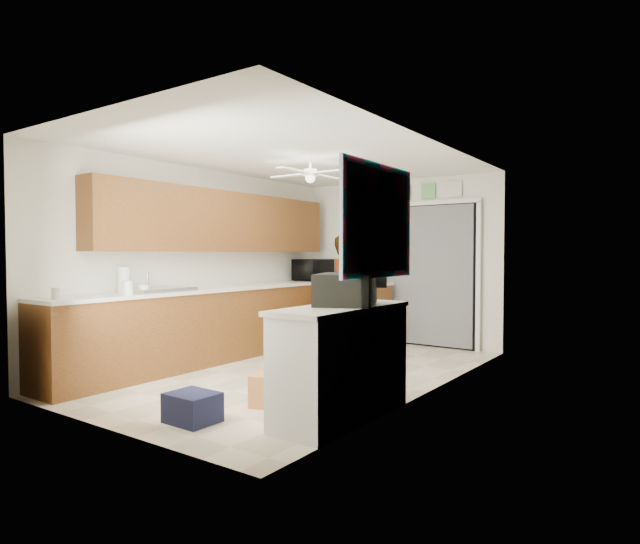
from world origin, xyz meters
The scene contains 41 objects.
floor centered at (0.00, 0.00, 0.00)m, with size 5.00×5.00×0.00m, color beige.
ceiling centered at (0.00, 0.00, 2.50)m, with size 5.00×5.00×0.00m, color white.
wall_back centered at (0.00, 2.50, 1.25)m, with size 3.20×3.20×0.00m, color silver.
wall_front centered at (0.00, -2.50, 1.25)m, with size 3.20×3.20×0.00m, color silver.
wall_left centered at (-1.60, 0.00, 1.25)m, with size 5.00×5.00×0.00m, color silver.
wall_right centered at (1.60, 0.00, 1.25)m, with size 5.00×5.00×0.00m, color silver.
left_base_cabinets centered at (-1.30, 0.00, 0.45)m, with size 0.60×4.80×0.90m, color brown.
left_countertop centered at (-1.29, 0.00, 0.92)m, with size 0.62×4.80×0.04m, color white.
upper_cabinets centered at (-1.44, 0.20, 1.80)m, with size 0.32×4.00×0.80m, color brown.
sink_basin centered at (-1.29, -1.00, 0.95)m, with size 0.50×0.76×0.06m, color silver.
faucet centered at (-1.48, -1.00, 1.05)m, with size 0.03×0.03×0.22m, color silver.
peninsula_base centered at (-0.50, 2.00, 0.45)m, with size 1.00×0.60×0.90m, color brown.
peninsula_top centered at (-0.50, 2.00, 0.92)m, with size 1.04×0.64×0.04m, color white.
back_opening_recess centered at (0.25, 2.47, 1.05)m, with size 2.00×0.06×2.10m, color black.
curtain_panel centered at (0.25, 2.43, 1.05)m, with size 1.90×0.03×2.05m, color slate.
door_trim_left centered at (-0.77, 2.44, 1.05)m, with size 0.06×0.04×2.10m, color white.
door_trim_right centered at (1.27, 2.44, 1.05)m, with size 0.06×0.04×2.10m, color white.
door_trim_head centered at (0.25, 2.44, 2.12)m, with size 2.10×0.04×0.06m, color white.
header_frame_0 centered at (-0.60, 2.47, 2.30)m, with size 0.22×0.02×0.22m, color #DFE54C.
header_frame_1 centered at (-0.25, 2.47, 2.30)m, with size 0.22×0.02×0.22m, color #529CDC.
header_frame_2 centered at (0.10, 2.47, 2.30)m, with size 0.22×0.02×0.22m, color #C25F48.
header_frame_3 centered at (0.50, 2.47, 2.30)m, with size 0.22×0.02×0.22m, color #64B069.
header_frame_4 centered at (0.90, 2.47, 2.30)m, with size 0.22×0.02×0.22m, color silver.
route66_sign centered at (-0.95, 2.47, 2.30)m, with size 0.22×0.02×0.26m, color silver.
right_counter_base centered at (1.35, -1.20, 0.45)m, with size 0.50×1.40×0.90m, color white.
right_counter_top centered at (1.34, -1.20, 0.92)m, with size 0.54×1.44×0.04m, color white.
abstract_painting centered at (1.58, -1.00, 1.65)m, with size 0.03×1.15×0.95m, color #F058A0.
ceiling_fan centered at (0.00, 0.20, 2.32)m, with size 1.14×1.14×0.24m, color white.
microwave centered at (-1.26, 2.00, 1.11)m, with size 0.62×0.42×0.34m, color black.
cup centered at (-1.23, -1.24, 0.99)m, with size 0.11×0.11×0.09m, color white.
jar_a centered at (-1.11, -1.52, 1.01)m, with size 0.11×0.11×0.15m, color silver.
jar_b centered at (-1.19, -2.25, 1.00)m, with size 0.07×0.07×0.11m, color silver.
paper_towel_roll centered at (-1.43, -1.35, 1.08)m, with size 0.13×0.13×0.29m, color white.
suitcase centered at (1.32, -1.09, 1.07)m, with size 0.46×0.62×0.27m, color black.
suitcase_rim centered at (1.32, -1.09, 0.96)m, with size 0.44×0.58×0.02m, color yellow.
suitcase_lid centered at (1.32, -0.80, 1.32)m, with size 0.42×0.03×0.50m, color black.
cardboard_box centered at (0.68, -1.22, 0.14)m, with size 0.46×0.34×0.29m, color #C3703D.
navy_crate centered at (0.42, -2.00, 0.12)m, with size 0.39×0.33×0.24m, color black.
cabinet_door_panel centered at (-0.20, 0.51, 0.34)m, with size 0.45×0.03×0.67m, color brown.
man centered at (-0.31, 1.51, 0.82)m, with size 0.60×0.39×1.64m, color white.
dog centered at (-0.17, 1.30, 0.20)m, with size 0.22×0.52×0.41m, color black.
Camera 1 is at (3.75, -4.92, 1.38)m, focal length 30.00 mm.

